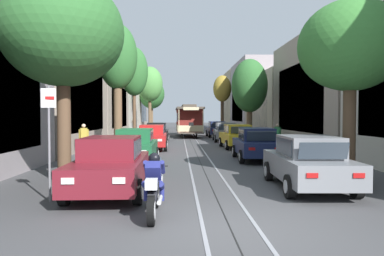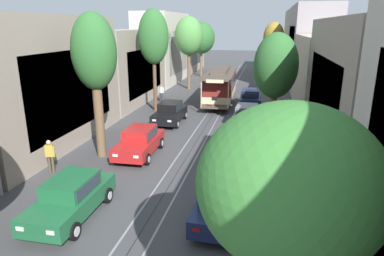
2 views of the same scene
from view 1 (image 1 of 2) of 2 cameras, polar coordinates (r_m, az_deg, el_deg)
name	(u,v)px [view 1 (image 1 of 2)]	position (r m, az deg, el deg)	size (l,w,h in m)	color
ground_plane	(190,140)	(32.51, -0.30, -1.88)	(160.00, 160.00, 0.00)	#424244
trolley_track_rails	(189,137)	(36.87, -0.51, -1.42)	(1.14, 71.72, 0.01)	gray
building_facade_left	(98,101)	(38.95, -14.44, 4.19)	(5.22, 63.42, 8.71)	gray
building_facade_right	(283,95)	(37.74, 14.08, 5.01)	(5.76, 63.42, 9.45)	beige
parked_car_maroon_near_left	(111,165)	(10.50, -12.59, -5.67)	(2.03, 4.38, 1.58)	maroon
parked_car_green_second_left	(135,146)	(16.73, -8.89, -2.81)	(2.01, 4.37, 1.58)	#1E6038
parked_car_red_mid_left	(152,137)	(23.51, -6.28, -1.42)	(2.06, 4.39, 1.58)	red
parked_car_black_fourth_left	(157,132)	(30.42, -5.54, -0.65)	(2.01, 4.37, 1.58)	black
parked_car_grey_near_right	(308,162)	(11.40, 17.68, -5.11)	(2.12, 4.41, 1.58)	slate
parked_car_navy_second_right	(256,144)	(18.04, 10.00, -2.47)	(2.10, 4.40, 1.58)	#19234C
parked_car_yellow_mid_right	(237,136)	(24.55, 7.06, -1.28)	(2.11, 4.41, 1.58)	gold
parked_car_grey_fourth_right	(225,132)	(30.93, 5.22, -0.61)	(2.10, 4.41, 1.58)	slate
parked_car_navy_fifth_right	(217,129)	(37.49, 3.88, -0.15)	(2.08, 4.40, 1.58)	#19234C
street_tree_kerb_left_near	(63,33)	(12.73, -19.58, 13.86)	(3.88, 4.26, 6.62)	brown
street_tree_kerb_left_second	(118,60)	(23.37, -11.59, 10.43)	(2.44, 2.10, 7.86)	brown
street_tree_kerb_left_mid	(134,72)	(34.36, -9.06, 8.64)	(2.56, 2.16, 8.50)	brown
street_tree_kerb_left_fourth	(150,85)	(45.22, -6.64, 6.77)	(3.17, 3.07, 8.19)	brown
street_tree_kerb_left_far	(152,94)	(56.05, -6.32, 5.28)	(3.87, 4.23, 7.69)	brown
street_tree_kerb_right_near	(350,47)	(13.14, 23.56, 11.54)	(3.34, 3.39, 5.93)	brown
street_tree_kerb_right_second	(250,86)	(30.05, 9.00, 6.45)	(2.92, 2.95, 6.77)	brown
street_tree_kerb_right_mid	(222,90)	(49.47, 4.76, 6.01)	(2.44, 2.51, 7.59)	#4C3826
cable_car_trolley	(188,120)	(38.16, -0.56, 1.19)	(2.79, 9.17, 3.28)	maroon
motorcycle_with_rider	(154,186)	(8.02, -5.98, -9.09)	(0.56, 1.99, 1.37)	black
pedestrian_on_left_pavement	(277,133)	(27.37, 13.23, -0.78)	(0.55, 0.37, 1.59)	#282D38
pedestrian_on_right_pavement	(84,138)	(20.79, -16.59, -1.44)	(0.55, 0.33, 1.73)	#4C4233
pedestrian_crossing_far	(133,127)	(37.85, -9.21, 0.10)	(0.55, 0.42, 1.71)	#282D38
street_sign_post	(49,131)	(9.82, -21.49, -0.38)	(0.36, 0.08, 2.92)	slate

